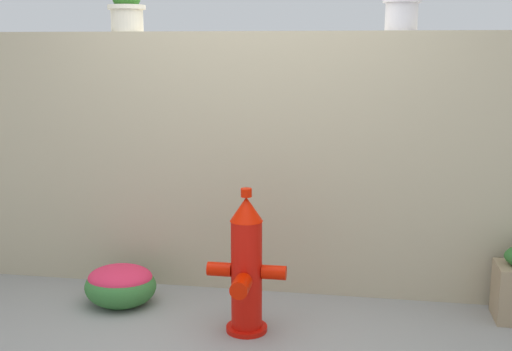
{
  "coord_description": "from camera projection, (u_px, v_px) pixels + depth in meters",
  "views": [
    {
      "loc": [
        0.74,
        -3.33,
        1.73
      ],
      "look_at": [
        0.02,
        0.89,
        0.86
      ],
      "focal_mm": 44.71,
      "sensor_mm": 36.0,
      "label": 1
    }
  ],
  "objects": [
    {
      "name": "stone_wall",
      "position": [
        258.0,
        162.0,
        4.55
      ],
      "size": [
        6.43,
        0.28,
        1.83
      ],
      "primitive_type": "cube",
      "color": "tan",
      "rests_on": "ground"
    },
    {
      "name": "ground_plane",
      "position": [
        227.0,
        351.0,
        3.68
      ],
      "size": [
        24.0,
        24.0,
        0.0
      ],
      "primitive_type": "plane",
      "color": "gray"
    },
    {
      "name": "potted_plant_1",
      "position": [
        127.0,
        4.0,
        4.47
      ],
      "size": [
        0.26,
        0.26,
        0.35
      ],
      "color": "beige",
      "rests_on": "stone_wall"
    },
    {
      "name": "fire_hydrant",
      "position": [
        246.0,
        269.0,
        3.86
      ],
      "size": [
        0.48,
        0.38,
        0.9
      ],
      "color": "red",
      "rests_on": "ground"
    },
    {
      "name": "flower_bush_left",
      "position": [
        120.0,
        284.0,
        4.32
      ],
      "size": [
        0.49,
        0.44,
        0.28
      ],
      "color": "#357233",
      "rests_on": "ground"
    }
  ]
}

